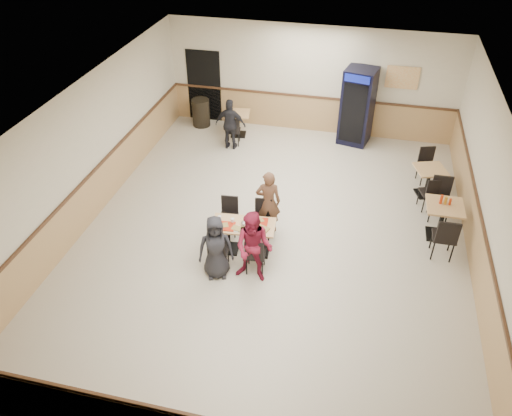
% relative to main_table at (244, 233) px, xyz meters
% --- Properties ---
extents(ground, '(10.00, 10.00, 0.00)m').
position_rel_main_table_xyz_m(ground, '(0.47, 0.66, -0.45)').
color(ground, beige).
rests_on(ground, ground).
extents(room_shell, '(10.00, 10.00, 10.00)m').
position_rel_main_table_xyz_m(room_shell, '(2.25, 3.21, 0.13)').
color(room_shell, silver).
rests_on(room_shell, ground).
extents(main_table, '(1.31, 0.74, 0.67)m').
position_rel_main_table_xyz_m(main_table, '(0.00, 0.00, 0.00)').
color(main_table, black).
rests_on(main_table, ground).
extents(main_chairs, '(1.25, 1.57, 0.85)m').
position_rel_main_table_xyz_m(main_chairs, '(-0.04, -0.00, -0.02)').
color(main_chairs, black).
rests_on(main_chairs, ground).
extents(diner_woman_left, '(0.76, 0.62, 1.35)m').
position_rel_main_table_xyz_m(diner_woman_left, '(-0.33, -0.80, 0.23)').
color(diner_woman_left, black).
rests_on(diner_woman_left, ground).
extents(diner_woman_right, '(0.78, 0.63, 1.50)m').
position_rel_main_table_xyz_m(diner_woman_right, '(0.38, -0.73, 0.31)').
color(diner_woman_right, maroon).
rests_on(diner_woman_right, ground).
extents(diner_man_opposite, '(0.58, 0.43, 1.44)m').
position_rel_main_table_xyz_m(diner_man_opposite, '(0.33, 0.80, 0.28)').
color(diner_man_opposite, brown).
rests_on(diner_man_opposite, ground).
extents(lone_diner, '(0.82, 0.35, 1.40)m').
position_rel_main_table_xyz_m(lone_diner, '(-1.40, 4.09, 0.26)').
color(lone_diner, black).
rests_on(lone_diner, ground).
extents(tabletop_clutter, '(1.10, 0.61, 0.12)m').
position_rel_main_table_xyz_m(tabletop_clutter, '(-0.03, -0.03, 0.25)').
color(tabletop_clutter, '#B5220C').
rests_on(tabletop_clutter, main_table).
extents(side_table_near, '(0.75, 0.75, 0.79)m').
position_rel_main_table_xyz_m(side_table_near, '(3.89, 1.40, 0.08)').
color(side_table_near, black).
rests_on(side_table_near, ground).
extents(side_table_near_chair_south, '(0.47, 0.47, 1.00)m').
position_rel_main_table_xyz_m(side_table_near_chair_south, '(3.89, 0.77, 0.06)').
color(side_table_near_chair_south, black).
rests_on(side_table_near_chair_south, ground).
extents(side_table_near_chair_north, '(0.47, 0.47, 1.00)m').
position_rel_main_table_xyz_m(side_table_near_chair_north, '(3.89, 2.04, 0.06)').
color(side_table_near_chair_north, black).
rests_on(side_table_near_chair_north, ground).
extents(side_table_far, '(0.84, 0.84, 0.71)m').
position_rel_main_table_xyz_m(side_table_far, '(3.69, 2.96, 0.03)').
color(side_table_far, black).
rests_on(side_table_far, ground).
extents(side_table_far_chair_south, '(0.53, 0.53, 0.90)m').
position_rel_main_table_xyz_m(side_table_far_chair_south, '(3.69, 2.39, 0.00)').
color(side_table_far_chair_south, black).
rests_on(side_table_far_chair_south, ground).
extents(side_table_far_chair_north, '(0.53, 0.53, 0.90)m').
position_rel_main_table_xyz_m(side_table_far_chair_north, '(3.69, 3.53, 0.00)').
color(side_table_far_chair_north, black).
rests_on(side_table_far_chair_north, ground).
extents(condiment_caddy, '(0.23, 0.06, 0.20)m').
position_rel_main_table_xyz_m(condiment_caddy, '(3.86, 1.45, 0.44)').
color(condiment_caddy, '#BA2E0D').
rests_on(condiment_caddy, side_table_near).
extents(back_table, '(0.73, 0.73, 0.68)m').
position_rel_main_table_xyz_m(back_table, '(-1.40, 4.86, 0.01)').
color(back_table, black).
rests_on(back_table, ground).
extents(back_table_chair_lone, '(0.46, 0.46, 0.86)m').
position_rel_main_table_xyz_m(back_table_chair_lone, '(-1.40, 4.31, -0.01)').
color(back_table_chair_lone, black).
rests_on(back_table_chair_lone, ground).
extents(pepsi_cooler, '(0.93, 0.93, 2.08)m').
position_rel_main_table_xyz_m(pepsi_cooler, '(1.82, 5.25, 0.60)').
color(pepsi_cooler, black).
rests_on(pepsi_cooler, ground).
extents(trash_bin, '(0.51, 0.51, 0.81)m').
position_rel_main_table_xyz_m(trash_bin, '(-2.63, 5.21, -0.04)').
color(trash_bin, black).
rests_on(trash_bin, ground).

